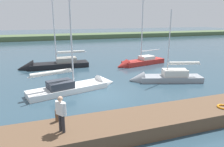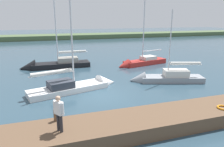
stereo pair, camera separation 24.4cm
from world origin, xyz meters
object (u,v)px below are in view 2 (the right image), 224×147
Objects in this scene: life_ring_buoy at (223,108)px; sailboat_far_left at (163,79)px; mooring_post_near at (56,115)px; sailboat_near_dock at (51,66)px; sailboat_inner_slip at (140,63)px; sailboat_behind_pier at (80,87)px; person_on_dock at (59,111)px.

sailboat_far_left reaches higher than life_ring_buoy.
sailboat_near_dock is at bearing -90.83° from mooring_post_near.
sailboat_inner_slip is (-10.81, -13.26, -0.84)m from mooring_post_near.
sailboat_behind_pier is at bearing 25.01° from sailboat_inner_slip.
person_on_dock is (10.68, 14.33, 1.51)m from sailboat_inner_slip.
sailboat_far_left is at bearing -147.34° from mooring_post_near.
life_ring_buoy is (-9.06, 1.37, -0.26)m from mooring_post_near.
life_ring_buoy is at bearing 118.73° from sailboat_near_dock.
mooring_post_near is 0.09× the size of sailboat_far_left.
sailboat_inner_slip is (-1.75, -14.63, -0.58)m from life_ring_buoy.
life_ring_buoy is 0.08× the size of sailboat_behind_pier.
mooring_post_near reaches higher than life_ring_buoy.
sailboat_behind_pier reaches higher than life_ring_buoy.
sailboat_near_dock reaches higher than mooring_post_near.
sailboat_inner_slip reaches higher than sailboat_far_left.
sailboat_near_dock is 1.29× the size of sailboat_far_left.
sailboat_far_left is 12.30m from person_on_dock.
sailboat_far_left is at bearing -95.88° from life_ring_buoy.
sailboat_far_left is (-9.85, -6.31, -0.81)m from mooring_post_near.
sailboat_behind_pier is at bearing -48.94° from life_ring_buoy.
person_on_dock is (0.09, 16.14, 1.51)m from sailboat_near_dock.
sailboat_far_left is (-0.79, -7.69, -0.55)m from life_ring_buoy.
sailboat_inner_slip reaches higher than life_ring_buoy.
sailboat_inner_slip is 10.74m from sailboat_near_dock.
sailboat_behind_pier is 7.96m from person_on_dock.
sailboat_far_left is 4.17× the size of person_on_dock.
sailboat_behind_pier is (6.82, -7.83, -0.58)m from life_ring_buoy.
sailboat_behind_pier reaches higher than mooring_post_near.
sailboat_near_dock is 5.39× the size of person_on_dock.
mooring_post_near is at bearing 50.25° from sailboat_far_left.
sailboat_behind_pier is (8.57, 6.80, 0.00)m from sailboat_inner_slip.
sailboat_near_dock reaches higher than person_on_dock.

